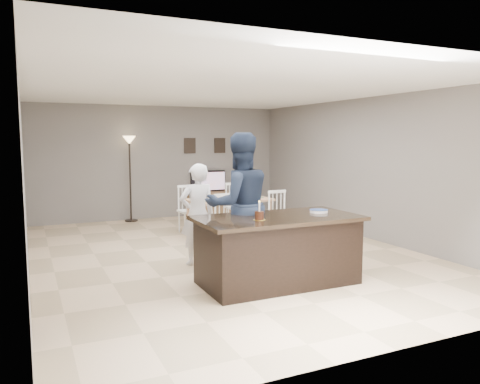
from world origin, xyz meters
name	(u,v)px	position (x,y,z in m)	size (l,w,h in m)	color
floor	(225,253)	(0.00, 0.00, 0.00)	(8.00, 8.00, 0.00)	#CFAD85
room_shell	(224,153)	(0.00, 0.00, 1.68)	(8.00, 8.00, 8.00)	slate
kitchen_island	(278,250)	(0.00, -1.80, 0.45)	(2.15, 1.10, 0.90)	black
tv_console	(210,204)	(1.20, 3.77, 0.30)	(1.20, 0.40, 0.60)	brown
television	(209,181)	(1.20, 3.84, 0.86)	(0.91, 0.12, 0.53)	black
tv_screen_glow	(210,181)	(1.20, 3.76, 0.87)	(0.78, 0.78, 0.00)	orange
picture_frames	(205,146)	(1.15, 3.98, 1.75)	(1.10, 0.02, 0.38)	black
doorway	(26,208)	(-2.99, -2.30, 1.26)	(0.00, 2.10, 2.65)	black
woman	(197,214)	(-0.64, -0.45, 0.77)	(0.56, 0.37, 1.54)	silver
man	(239,205)	(-0.30, -1.25, 1.00)	(0.97, 0.76, 2.00)	#192338
birthday_cake	(259,215)	(-0.35, -1.94, 0.96)	(0.16, 0.16, 0.24)	gold
plate_stack	(319,211)	(0.67, -1.75, 0.92)	(0.25, 0.25, 0.04)	white
dining_table	(229,205)	(0.62, 1.25, 0.62)	(1.64, 1.88, 0.97)	#A7805A
floor_lamp	(130,155)	(-0.77, 3.79, 1.54)	(0.30, 0.30, 1.98)	black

